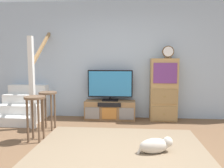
% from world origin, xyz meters
% --- Properties ---
extents(ground_plane, '(20.00, 20.00, 0.00)m').
position_xyz_m(ground_plane, '(0.00, 0.00, 0.00)').
color(ground_plane, brown).
extents(back_wall, '(6.40, 0.12, 2.70)m').
position_xyz_m(back_wall, '(0.00, 2.46, 1.35)').
color(back_wall, '#A8BCD1').
rests_on(back_wall, ground_plane).
extents(area_rug, '(2.60, 1.80, 0.01)m').
position_xyz_m(area_rug, '(0.00, 0.60, 0.01)').
color(area_rug, '#847056').
rests_on(area_rug, ground_plane).
extents(media_console, '(1.14, 0.38, 0.42)m').
position_xyz_m(media_console, '(-0.30, 2.19, 0.21)').
color(media_console, '#997047').
rests_on(media_console, ground_plane).
extents(television, '(1.01, 0.22, 0.70)m').
position_xyz_m(television, '(-0.30, 2.22, 0.79)').
color(television, black).
rests_on(television, media_console).
extents(side_cabinet, '(0.58, 0.38, 1.38)m').
position_xyz_m(side_cabinet, '(0.89, 2.20, 0.69)').
color(side_cabinet, tan).
rests_on(side_cabinet, ground_plane).
extents(desk_clock, '(0.25, 0.08, 0.27)m').
position_xyz_m(desk_clock, '(0.96, 2.19, 1.52)').
color(desk_clock, '#4C3823').
rests_on(desk_clock, side_cabinet).
extents(staircase, '(1.00, 1.36, 2.20)m').
position_xyz_m(staircase, '(-2.24, 2.20, 0.37)').
color(staircase, white).
rests_on(staircase, ground_plane).
extents(bar_stool_near, '(0.34, 0.34, 0.75)m').
position_xyz_m(bar_stool_near, '(-1.41, 0.74, 0.55)').
color(bar_stool_near, brown).
rests_on(bar_stool_near, ground_plane).
extents(bar_stool_far, '(0.34, 0.34, 0.73)m').
position_xyz_m(bar_stool_far, '(-1.43, 1.37, 0.54)').
color(bar_stool_far, brown).
rests_on(bar_stool_far, ground_plane).
extents(dog, '(0.53, 0.32, 0.23)m').
position_xyz_m(dog, '(0.53, 0.40, 0.12)').
color(dog, beige).
rests_on(dog, ground_plane).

